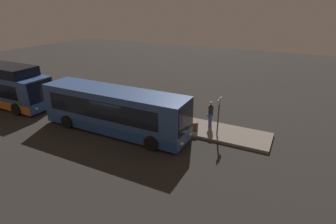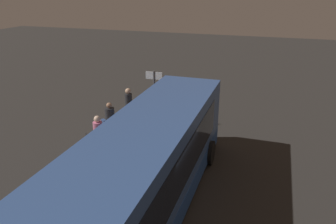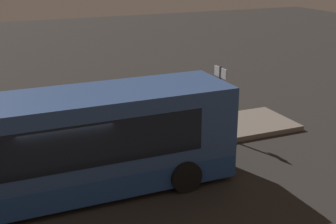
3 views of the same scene
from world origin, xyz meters
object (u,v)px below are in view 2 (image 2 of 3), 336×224
(passenger_boarding, at_px, (110,119))
(passenger_with_bags, at_px, (129,105))
(bus_lead, at_px, (146,172))
(passenger_waiting, at_px, (99,135))
(suitcase, at_px, (87,146))
(trash_bin, at_px, (147,126))
(sign_post, at_px, (154,89))

(passenger_boarding, height_order, passenger_with_bags, passenger_with_bags)
(bus_lead, xyz_separation_m, passenger_waiting, (2.55, 3.06, -0.34))
(passenger_waiting, xyz_separation_m, passenger_with_bags, (3.42, 0.25, 0.07))
(suitcase, bearing_deg, passenger_with_bags, -6.00)
(passenger_boarding, distance_m, passenger_waiting, 1.81)
(passenger_waiting, bearing_deg, bus_lead, 7.18)
(passenger_with_bags, relative_size, trash_bin, 2.86)
(bus_lead, distance_m, passenger_with_bags, 6.83)
(passenger_waiting, height_order, sign_post, sign_post)
(suitcase, relative_size, trash_bin, 1.43)
(passenger_waiting, relative_size, passenger_with_bags, 0.95)
(suitcase, bearing_deg, passenger_waiting, -92.95)
(bus_lead, bearing_deg, suitcase, 54.86)
(passenger_waiting, height_order, suitcase, passenger_waiting)
(bus_lead, height_order, suitcase, bus_lead)
(bus_lead, distance_m, sign_post, 7.19)
(passenger_boarding, bearing_deg, passenger_with_bags, -61.95)
(bus_lead, height_order, passenger_waiting, bus_lead)
(passenger_boarding, bearing_deg, trash_bin, -110.99)
(passenger_boarding, xyz_separation_m, passenger_with_bags, (1.66, -0.19, 0.14))
(passenger_with_bags, xyz_separation_m, sign_post, (0.84, -1.03, 0.63))
(suitcase, bearing_deg, trash_bin, -30.27)
(passenger_with_bags, bearing_deg, trash_bin, 57.61)
(passenger_waiting, bearing_deg, trash_bin, 117.56)
(sign_post, relative_size, trash_bin, 4.01)
(passenger_boarding, height_order, sign_post, sign_post)
(passenger_boarding, xyz_separation_m, trash_bin, (0.96, -1.40, -0.55))
(sign_post, bearing_deg, passenger_boarding, 154.10)
(sign_post, bearing_deg, trash_bin, -173.20)
(passenger_with_bags, height_order, trash_bin, passenger_with_bags)
(trash_bin, bearing_deg, passenger_waiting, 160.56)
(passenger_waiting, bearing_deg, passenger_with_bags, 141.21)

